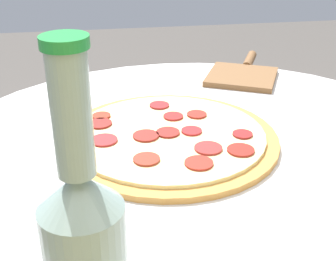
% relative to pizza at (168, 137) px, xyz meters
% --- Properties ---
extents(table, '(0.94, 0.94, 0.77)m').
position_rel_pizza_xyz_m(table, '(-0.05, 0.05, -0.19)').
color(table, silver).
rests_on(table, ground_plane).
extents(pizza, '(0.37, 0.37, 0.02)m').
position_rel_pizza_xyz_m(pizza, '(0.00, 0.00, 0.00)').
color(pizza, '#B77F3D').
rests_on(pizza, table).
extents(beer_bottle, '(0.07, 0.07, 0.29)m').
position_rel_pizza_xyz_m(beer_bottle, '(0.13, 0.39, 0.10)').
color(beer_bottle, gray).
rests_on(beer_bottle, table).
extents(pizza_paddle, '(0.20, 0.26, 0.02)m').
position_rel_pizza_xyz_m(pizza_paddle, '(-0.22, -0.29, -0.00)').
color(pizza_paddle, brown).
rests_on(pizza_paddle, table).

